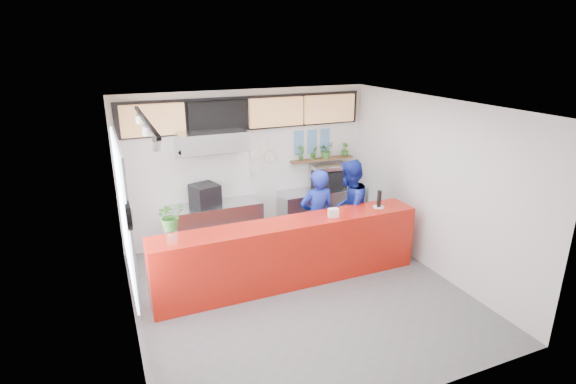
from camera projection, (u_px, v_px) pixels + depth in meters
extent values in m
plane|color=slate|center=(299.00, 294.00, 7.22)|extent=(5.00, 5.00, 0.00)
plane|color=silver|center=(301.00, 106.00, 6.26)|extent=(5.00, 5.00, 0.00)
plane|color=white|center=(248.00, 166.00, 8.92)|extent=(5.00, 0.00, 5.00)
plane|color=white|center=(125.00, 233.00, 5.81)|extent=(0.00, 5.00, 5.00)
plane|color=white|center=(433.00, 186.00, 7.67)|extent=(0.00, 5.00, 5.00)
cube|color=red|center=(290.00, 253.00, 7.39)|extent=(4.50, 0.60, 1.10)
cube|color=beige|center=(247.00, 110.00, 8.56)|extent=(5.00, 0.02, 0.80)
cube|color=#B2B5BA|center=(215.00, 226.00, 8.70)|extent=(1.80, 0.60, 0.90)
cube|color=black|center=(205.00, 195.00, 8.43)|extent=(0.57, 0.57, 0.42)
cube|color=#B2B5BA|center=(211.00, 141.00, 8.11)|extent=(1.20, 0.70, 0.35)
cube|color=#B2B5BA|center=(212.00, 151.00, 8.17)|extent=(1.20, 0.69, 0.31)
cube|color=#B2B5BA|center=(321.00, 210.00, 9.55)|extent=(1.80, 0.60, 0.90)
cube|color=black|center=(330.00, 179.00, 9.41)|extent=(0.78, 0.68, 0.42)
cube|color=silver|center=(330.00, 166.00, 9.32)|extent=(0.79, 0.59, 0.07)
cube|color=brown|center=(322.00, 159.00, 9.42)|extent=(1.40, 0.18, 0.04)
cube|color=tan|center=(153.00, 120.00, 7.83)|extent=(1.10, 0.10, 0.55)
cube|color=black|center=(218.00, 116.00, 8.26)|extent=(1.10, 0.10, 0.55)
cube|color=tan|center=(276.00, 112.00, 8.69)|extent=(1.10, 0.10, 0.55)
cube|color=tan|center=(329.00, 109.00, 9.12)|extent=(1.10, 0.10, 0.55)
cube|color=black|center=(247.00, 113.00, 8.55)|extent=(4.80, 0.04, 0.65)
cube|color=silver|center=(124.00, 211.00, 6.02)|extent=(0.04, 2.20, 1.90)
cube|color=#B2B5BA|center=(125.00, 210.00, 6.03)|extent=(0.03, 2.30, 2.00)
cylinder|color=black|center=(129.00, 217.00, 4.87)|extent=(0.05, 0.30, 0.30)
cylinder|color=white|center=(132.00, 217.00, 4.88)|extent=(0.02, 0.26, 0.26)
cube|color=black|center=(145.00, 120.00, 5.50)|extent=(0.05, 2.40, 0.04)
cylinder|color=silver|center=(255.00, 153.00, 8.87)|extent=(0.24, 0.03, 0.24)
cylinder|color=silver|center=(270.00, 157.00, 9.01)|extent=(0.24, 0.03, 0.24)
cylinder|color=silver|center=(256.00, 168.00, 8.96)|extent=(0.24, 0.03, 0.24)
cylinder|color=silver|center=(272.00, 144.00, 8.95)|extent=(0.24, 0.03, 0.24)
cube|color=#598CBF|center=(299.00, 137.00, 9.15)|extent=(0.20, 0.02, 0.25)
cube|color=#598CBF|center=(312.00, 136.00, 9.26)|extent=(0.20, 0.02, 0.25)
cube|color=#598CBF|center=(325.00, 135.00, 9.37)|extent=(0.20, 0.02, 0.25)
cube|color=#598CBF|center=(299.00, 149.00, 9.23)|extent=(0.20, 0.02, 0.25)
cube|color=#598CBF|center=(312.00, 148.00, 9.34)|extent=(0.20, 0.02, 0.25)
cube|color=#598CBF|center=(325.00, 146.00, 9.45)|extent=(0.20, 0.02, 0.25)
imported|color=#162699|center=(317.00, 217.00, 8.01)|extent=(0.67, 0.47, 1.75)
imported|color=#162699|center=(349.00, 209.00, 8.26)|extent=(1.14, 1.09, 1.85)
imported|color=#346F26|center=(301.00, 153.00, 9.19)|extent=(0.19, 0.14, 0.33)
imported|color=#346F26|center=(314.00, 153.00, 9.30)|extent=(0.16, 0.13, 0.28)
imported|color=#346F26|center=(326.00, 150.00, 9.40)|extent=(0.39, 0.36, 0.34)
imported|color=#346F26|center=(345.00, 149.00, 9.58)|extent=(0.18, 0.17, 0.28)
cylinder|color=white|center=(172.00, 237.00, 6.42)|extent=(0.18, 0.18, 0.19)
imported|color=#346F26|center=(170.00, 216.00, 6.31)|extent=(0.46, 0.43, 0.43)
cube|color=white|center=(333.00, 213.00, 7.40)|extent=(0.18, 0.13, 0.14)
cylinder|color=white|center=(379.00, 207.00, 7.84)|extent=(0.26, 0.26, 0.01)
cylinder|color=black|center=(379.00, 199.00, 7.79)|extent=(0.09, 0.09, 0.29)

